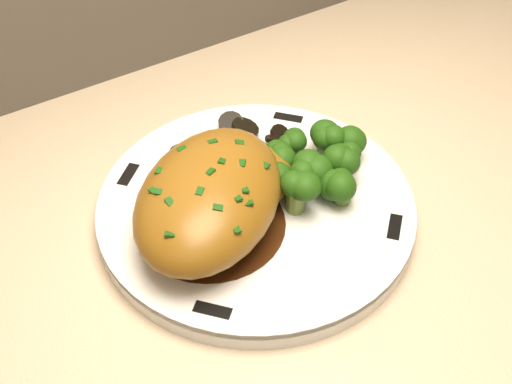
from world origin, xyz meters
TOP-DOWN VIEW (x-y plane):
  - plate at (0.53, 1.72)m, footprint 0.34×0.34m
  - rim_accent_0 at (0.62, 1.80)m, footprint 0.03×0.03m
  - rim_accent_1 at (0.46, 1.81)m, footprint 0.03×0.03m
  - rim_accent_2 at (0.45, 1.64)m, footprint 0.03×0.03m
  - rim_accent_3 at (0.61, 1.63)m, footprint 0.03×0.03m
  - gravy_pool at (0.49, 1.72)m, footprint 0.12×0.12m
  - chicken_breast at (0.49, 1.72)m, footprint 0.19×0.18m
  - mushroom_pile at (0.55, 1.78)m, footprint 0.10×0.07m
  - broccoli_florets at (0.59, 1.72)m, footprint 0.11×0.09m

SIDE VIEW (x-z plane):
  - plate at x=0.53m, z-range 0.84..0.86m
  - rim_accent_0 at x=0.62m, z-range 0.86..0.86m
  - rim_accent_1 at x=0.46m, z-range 0.86..0.86m
  - rim_accent_2 at x=0.45m, z-range 0.86..0.86m
  - rim_accent_3 at x=0.61m, z-range 0.86..0.86m
  - gravy_pool at x=0.49m, z-range 0.86..0.86m
  - mushroom_pile at x=0.55m, z-range 0.85..0.87m
  - broccoli_florets at x=0.59m, z-range 0.86..0.90m
  - chicken_breast at x=0.49m, z-range 0.86..0.92m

